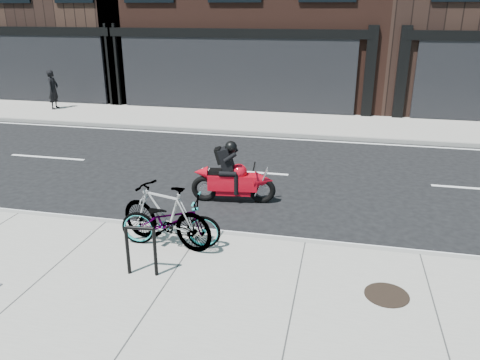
% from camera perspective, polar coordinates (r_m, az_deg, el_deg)
% --- Properties ---
extents(ground, '(120.00, 120.00, 0.00)m').
position_cam_1_polar(ground, '(10.88, -1.69, -2.36)').
color(ground, black).
rests_on(ground, ground).
extents(sidewalk_near, '(60.00, 6.00, 0.13)m').
position_cam_1_polar(sidewalk_near, '(6.74, -12.67, -17.85)').
color(sidewalk_near, gray).
rests_on(sidewalk_near, ground).
extents(sidewalk_far, '(60.00, 3.50, 0.13)m').
position_cam_1_polar(sidewalk_far, '(18.13, 4.35, 7.01)').
color(sidewalk_far, gray).
rests_on(sidewalk_far, ground).
extents(bike_rack, '(0.51, 0.10, 0.85)m').
position_cam_1_polar(bike_rack, '(7.62, -11.99, -7.93)').
color(bike_rack, black).
rests_on(bike_rack, sidewalk_near).
extents(bicycle_front, '(1.86, 0.79, 0.95)m').
position_cam_1_polar(bicycle_front, '(8.45, -8.47, -4.96)').
color(bicycle_front, gray).
rests_on(bicycle_front, sidewalk_near).
extents(bicycle_rear, '(2.00, 1.05, 1.16)m').
position_cam_1_polar(bicycle_rear, '(8.46, -9.06, -4.21)').
color(bicycle_rear, gray).
rests_on(bicycle_rear, sidewalk_near).
extents(motorcycle, '(1.93, 0.56, 1.44)m').
position_cam_1_polar(motorcycle, '(10.53, -0.40, 0.30)').
color(motorcycle, black).
rests_on(motorcycle, ground).
extents(pedestrian, '(0.44, 0.63, 1.63)m').
position_cam_1_polar(pedestrian, '(21.72, -21.81, 10.20)').
color(pedestrian, black).
rests_on(pedestrian, sidewalk_far).
extents(manhole_cover, '(0.86, 0.86, 0.02)m').
position_cam_1_polar(manhole_cover, '(7.52, 17.45, -13.22)').
color(manhole_cover, black).
rests_on(manhole_cover, sidewalk_near).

